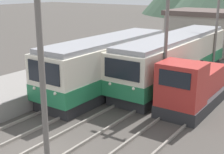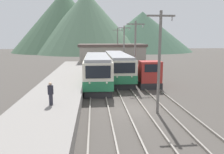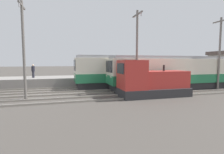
{
  "view_description": "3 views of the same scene",
  "coord_description": "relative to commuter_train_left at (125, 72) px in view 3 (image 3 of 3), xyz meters",
  "views": [
    {
      "loc": [
        9.09,
        -7.5,
        6.72
      ],
      "look_at": [
        -0.9,
        6.82,
        1.67
      ],
      "focal_mm": 50.0,
      "sensor_mm": 36.0,
      "label": 1
    },
    {
      "loc": [
        -2.96,
        -16.07,
        5.49
      ],
      "look_at": [
        -1.14,
        5.72,
        1.58
      ],
      "focal_mm": 35.0,
      "sensor_mm": 36.0,
      "label": 2
    },
    {
      "loc": [
        16.24,
        2.03,
        2.88
      ],
      "look_at": [
        0.38,
        6.4,
        1.43
      ],
      "focal_mm": 28.0,
      "sensor_mm": 36.0,
      "label": 3
    }
  ],
  "objects": [
    {
      "name": "platform_left",
      "position": [
        -3.65,
        -8.79,
        -1.16
      ],
      "size": [
        4.5,
        54.0,
        1.0
      ],
      "primitive_type": "cube",
      "color": "gray",
      "rests_on": "ground"
    },
    {
      "name": "catenary_mast_near",
      "position": [
        4.31,
        -9.66,
        2.34
      ],
      "size": [
        2.0,
        0.2,
        7.36
      ],
      "color": "slate",
      "rests_on": "ground"
    },
    {
      "name": "track_right",
      "position": [
        5.8,
        -8.79,
        -1.59
      ],
      "size": [
        1.54,
        60.0,
        0.14
      ],
      "color": "gray",
      "rests_on": "ground"
    },
    {
      "name": "catenary_mast_far",
      "position": [
        4.31,
        8.76,
        2.34
      ],
      "size": [
        2.0,
        0.2,
        7.36
      ],
      "color": "slate",
      "rests_on": "ground"
    },
    {
      "name": "track_left",
      "position": [
        0.0,
        -8.79,
        -1.59
      ],
      "size": [
        1.54,
        60.0,
        0.14
      ],
      "color": "gray",
      "rests_on": "ground"
    },
    {
      "name": "shunting_locomotive",
      "position": [
        5.8,
        0.11,
        -0.45
      ],
      "size": [
        2.4,
        5.86,
        3.0
      ],
      "color": "#28282B",
      "rests_on": "ground"
    },
    {
      "name": "ground_plane",
      "position": [
        2.6,
        -8.79,
        -1.66
      ],
      "size": [
        200.0,
        200.0,
        0.0
      ],
      "primitive_type": "plane",
      "color": "#47423D"
    },
    {
      "name": "catenary_mast_mid",
      "position": [
        4.31,
        -0.45,
        2.34
      ],
      "size": [
        2.0,
        0.2,
        7.36
      ],
      "color": "slate",
      "rests_on": "ground"
    },
    {
      "name": "track_center",
      "position": [
        2.8,
        -8.79,
        -1.59
      ],
      "size": [
        1.54,
        60.0,
        0.14
      ],
      "color": "gray",
      "rests_on": "ground"
    },
    {
      "name": "commuter_train_center",
      "position": [
        2.8,
        4.41,
        -0.05
      ],
      "size": [
        2.84,
        14.22,
        3.45
      ],
      "color": "#28282B",
      "rests_on": "ground"
    },
    {
      "name": "commuter_train_left",
      "position": [
        0.0,
        0.0,
        0.0
      ],
      "size": [
        2.84,
        11.48,
        3.57
      ],
      "color": "#28282B",
      "rests_on": "ground"
    },
    {
      "name": "person_on_platform",
      "position": [
        -3.31,
        -10.26,
        0.19
      ],
      "size": [
        0.38,
        0.38,
        1.58
      ],
      "color": "#282833",
      "rests_on": "platform_left"
    }
  ]
}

